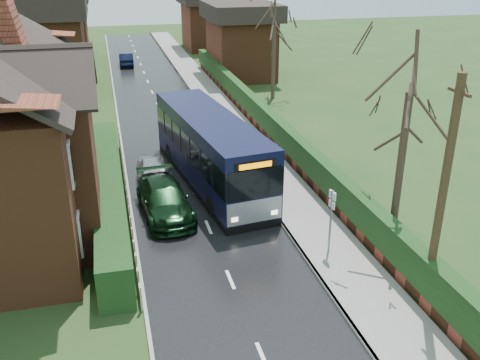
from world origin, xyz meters
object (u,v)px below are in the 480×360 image
object	(u,v)px
bus_stop_sign	(331,213)
telegraph_pole	(442,199)
car_silver	(154,175)
car_green	(165,200)
bus	(211,150)

from	to	relation	value
bus_stop_sign	telegraph_pole	distance (m)	4.64
car_silver	car_green	distance (m)	2.91
bus	car_silver	xyz separation A→B (m)	(-2.82, -0.12, -0.99)
bus	telegraph_pole	xyz separation A→B (m)	(4.74, -11.70, 2.19)
car_silver	car_green	xyz separation A→B (m)	(0.15, -2.91, 0.02)
bus	car_green	world-z (taller)	bus
car_green	car_silver	bearing A→B (deg)	88.51
car_silver	telegraph_pole	xyz separation A→B (m)	(7.55, -11.58, 3.18)
car_green	telegraph_pole	distance (m)	11.83
bus	car_green	xyz separation A→B (m)	(-2.66, -3.03, -0.96)
car_green	telegraph_pole	size ratio (longest dim) A/B	0.64
telegraph_pole	bus	bearing A→B (deg)	112.09
car_silver	bus_stop_sign	xyz separation A→B (m)	(5.75, -7.85, 1.09)
bus_stop_sign	car_green	bearing A→B (deg)	130.35
car_silver	bus_stop_sign	world-z (taller)	bus_stop_sign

